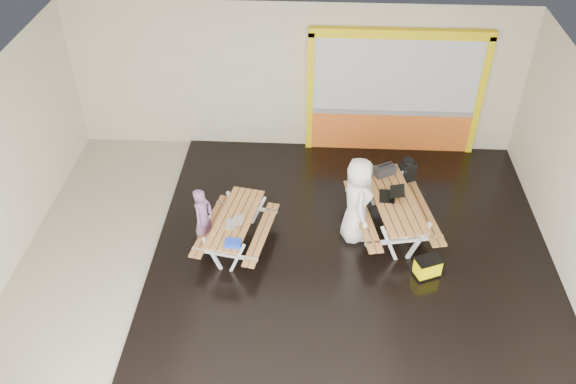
# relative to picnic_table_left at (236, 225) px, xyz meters

# --- Properties ---
(room) EXTENTS (10.02, 8.02, 3.52)m
(room) POSITION_rel_picnic_table_left_xyz_m (0.95, -0.42, 1.19)
(room) COLOR #BCB29F
(room) RESTS_ON ground
(deck) EXTENTS (7.50, 7.98, 0.05)m
(deck) POSITION_rel_picnic_table_left_xyz_m (2.20, -0.42, -0.53)
(deck) COLOR black
(deck) RESTS_ON room
(kiosk) EXTENTS (3.88, 0.16, 3.00)m
(kiosk) POSITION_rel_picnic_table_left_xyz_m (3.15, 3.51, 0.88)
(kiosk) COLOR orange
(kiosk) RESTS_ON room
(picnic_table_left) EXTENTS (1.54, 2.01, 0.73)m
(picnic_table_left) POSITION_rel_picnic_table_left_xyz_m (0.00, 0.00, 0.00)
(picnic_table_left) COLOR #CA8A4B
(picnic_table_left) RESTS_ON deck
(picnic_table_right) EXTENTS (1.84, 2.39, 0.86)m
(picnic_table_right) POSITION_rel_picnic_table_left_xyz_m (2.97, 0.59, 0.09)
(picnic_table_right) COLOR #CA8A4B
(picnic_table_right) RESTS_ON deck
(person_left) EXTENTS (0.47, 0.55, 1.29)m
(person_left) POSITION_rel_picnic_table_left_xyz_m (-0.58, -0.09, 0.20)
(person_left) COLOR slate
(person_left) RESTS_ON deck
(person_right) EXTENTS (0.67, 0.94, 1.82)m
(person_right) POSITION_rel_picnic_table_left_xyz_m (2.26, 0.42, 0.34)
(person_right) COLOR white
(person_right) RESTS_ON deck
(laptop_left) EXTENTS (0.33, 0.30, 0.14)m
(laptop_left) POSITION_rel_picnic_table_left_xyz_m (0.00, -0.19, 0.21)
(laptop_left) COLOR silver
(laptop_left) RESTS_ON picnic_table_left
(laptop_right) EXTENTS (0.49, 0.44, 0.19)m
(laptop_right) POSITION_rel_picnic_table_left_xyz_m (2.90, 0.62, 0.36)
(laptop_right) COLOR black
(laptop_right) RESTS_ON picnic_table_right
(blue_pouch) EXTENTS (0.29, 0.21, 0.08)m
(blue_pouch) POSITION_rel_picnic_table_left_xyz_m (0.05, -0.73, 0.21)
(blue_pouch) COLOR blue
(blue_pouch) RESTS_ON picnic_table_left
(toolbox) EXTENTS (0.47, 0.39, 0.25)m
(toolbox) POSITION_rel_picnic_table_left_xyz_m (2.83, 1.35, 0.39)
(toolbox) COLOR black
(toolbox) RESTS_ON picnic_table_right
(backpack) EXTENTS (0.39, 0.34, 0.55)m
(backpack) POSITION_rel_picnic_table_left_xyz_m (3.33, 1.60, 0.21)
(backpack) COLOR black
(backpack) RESTS_ON picnic_table_right
(dark_case) EXTENTS (0.49, 0.37, 0.18)m
(dark_case) POSITION_rel_picnic_table_left_xyz_m (2.33, 0.49, -0.42)
(dark_case) COLOR black
(dark_case) RESTS_ON deck
(fluke_bag) EXTENTS (0.54, 0.45, 0.40)m
(fluke_bag) POSITION_rel_picnic_table_left_xyz_m (3.53, -0.62, -0.32)
(fluke_bag) COLOR black
(fluke_bag) RESTS_ON deck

